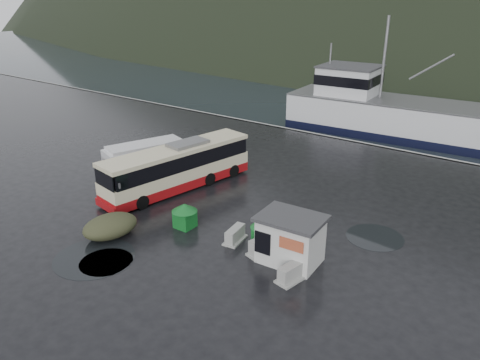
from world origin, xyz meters
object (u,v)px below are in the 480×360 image
Objects in this scene: white_van at (147,175)px; jersey_barrier_b at (264,253)px; waste_bin_left at (185,227)px; dome_tent at (111,236)px; coach_bus at (179,188)px; ticket_kiosk at (289,261)px; fishing_trawler at (411,123)px; jersey_barrier_a at (235,241)px; jersey_barrier_c at (292,279)px; waste_bin_right at (264,244)px.

white_van is 13.30m from jersey_barrier_b.
waste_bin_left reaches higher than dome_tent.
dome_tent is at bearing -67.59° from coach_bus.
ticket_kiosk is at bearing -8.19° from coach_bus.
coach_bus is 26.63m from fishing_trawler.
jersey_barrier_c is (4.25, -1.29, 0.00)m from jersey_barrier_a.
coach_bus is 6.11× the size of jersey_barrier_b.
dome_tent is 1.69× the size of jersey_barrier_b.
coach_bus is 12.50m from jersey_barrier_c.
jersey_barrier_a is 29.06m from fishing_trawler.
ticket_kiosk reaches higher than waste_bin_right.
waste_bin_right reaches higher than waste_bin_left.
jersey_barrier_c is at bearing 0.75° from white_van.
waste_bin_left is 0.48× the size of dome_tent.
waste_bin_left is at bearing 179.78° from ticket_kiosk.
fishing_trawler is at bearing 86.41° from white_van.
ticket_kiosk is (9.07, 3.56, 0.00)m from dome_tent.
dome_tent is (1.57, -7.01, 0.00)m from coach_bus.
ticket_kiosk reaches higher than jersey_barrier_c.
ticket_kiosk is 0.11× the size of fishing_trawler.
dome_tent is 6.74m from jersey_barrier_a.
jersey_barrier_c is at bearing -26.81° from jersey_barrier_b.
dome_tent is at bearing -162.45° from ticket_kiosk.
waste_bin_left is at bearing 51.11° from dome_tent.
coach_bus is at bearing 158.75° from jersey_barrier_b.
ticket_kiosk reaches higher than jersey_barrier_a.
dome_tent is 1.97× the size of jersey_barrier_a.
dome_tent is 0.10× the size of fishing_trawler.
jersey_barrier_c is (9.99, 2.25, 0.00)m from dome_tent.
dome_tent is at bearing -167.31° from jersey_barrier_c.
jersey_barrier_a is (5.74, 3.54, 0.00)m from dome_tent.
jersey_barrier_a is (3.21, 0.40, 0.00)m from waste_bin_left.
jersey_barrier_b reaches higher than jersey_barrier_a.
coach_bus is 1.87× the size of white_van.
jersey_barrier_a is 0.05× the size of fishing_trawler.
waste_bin_left is at bearing -9.67° from white_van.
fishing_trawler is (-1.90, 29.20, 0.00)m from jersey_barrier_b.
fishing_trawler is at bearing 92.59° from ticket_kiosk.
dome_tent is at bearing -36.22° from white_van.
white_van reaches higher than jersey_barrier_c.
fishing_trawler is (-1.35, 28.44, 0.00)m from waste_bin_right.
jersey_barrier_b is at bearing 2.28° from white_van.
jersey_barrier_b is 0.06× the size of fishing_trawler.
jersey_barrier_c is (2.84, -1.91, 0.00)m from waste_bin_right.
ticket_kiosk is at bearing -87.45° from fishing_trawler.
waste_bin_left reaches higher than jersey_barrier_c.
fishing_trawler is at bearing 79.91° from dome_tent.
ticket_kiosk is 1.38m from jersey_barrier_b.
jersey_barrier_a is (-3.33, -0.02, 0.00)m from ticket_kiosk.
jersey_barrier_a is 4.44m from jersey_barrier_c.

